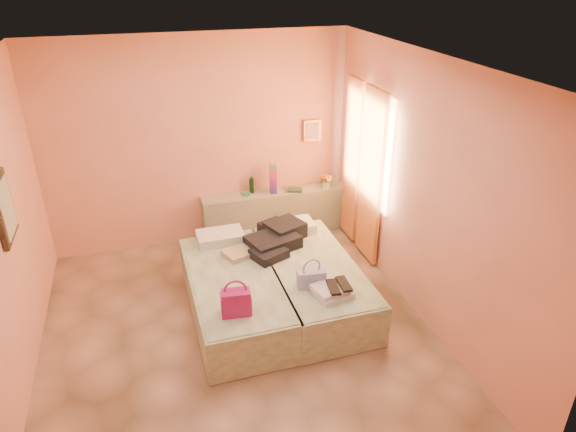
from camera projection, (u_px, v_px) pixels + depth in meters
name	position (u px, v px, depth m)	size (l,w,h in m)	color
ground	(240.00, 337.00, 5.42)	(4.50, 4.50, 0.00)	tan
room_walls	(240.00, 157.00, 5.15)	(4.02, 4.51, 2.81)	#F29E81
headboard_ledge	(275.00, 213.00, 7.32)	(2.05, 0.30, 0.65)	#979F82
bed_left	(235.00, 295.00, 5.66)	(0.90, 2.00, 0.50)	beige
bed_right	(312.00, 282.00, 5.89)	(0.90, 2.00, 0.50)	beige
water_bottle	(252.00, 185.00, 7.09)	(0.06, 0.06, 0.23)	#163D1C
rainbow_box	(273.00, 179.00, 7.05)	(0.09, 0.09, 0.41)	#A51466
small_dish	(247.00, 194.00, 7.07)	(0.11, 0.11, 0.03)	#457F60
green_book	(295.00, 190.00, 7.19)	(0.20, 0.14, 0.03)	#25462A
flower_vase	(326.00, 180.00, 7.25)	(0.18, 0.18, 0.24)	silver
magenta_handbag	(236.00, 302.00, 4.91)	(0.29, 0.16, 0.27)	#A51466
khaki_garment	(240.00, 253.00, 5.93)	(0.35, 0.28, 0.06)	tan
clothes_pile	(277.00, 240.00, 6.07)	(0.63, 0.63, 0.19)	black
blue_handbag	(311.00, 279.00, 5.34)	(0.29, 0.12, 0.19)	#4655A8
towel_stack	(333.00, 291.00, 5.21)	(0.35, 0.30, 0.10)	silver
sandal_pair	(339.00, 286.00, 5.18)	(0.20, 0.27, 0.03)	black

